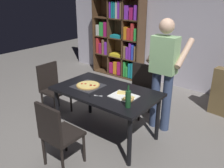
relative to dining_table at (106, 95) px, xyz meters
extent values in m
plane|color=gray|center=(0.00, 0.00, -0.67)|extent=(12.00, 12.00, 0.00)
cube|color=#BCB7C6|center=(0.00, 2.60, 0.73)|extent=(6.40, 0.10, 2.80)
cube|color=black|center=(0.00, 0.00, 0.06)|extent=(1.52, 0.89, 0.04)
cylinder|color=black|center=(-0.68, -0.37, -0.32)|extent=(0.06, 0.06, 0.71)
cylinder|color=black|center=(0.68, -0.37, -0.32)|extent=(0.06, 0.06, 0.71)
cylinder|color=black|center=(-0.68, 0.37, -0.32)|extent=(0.06, 0.06, 0.71)
cylinder|color=black|center=(0.68, 0.37, -0.32)|extent=(0.06, 0.06, 0.71)
cube|color=black|center=(0.00, -0.85, -0.24)|extent=(0.42, 0.42, 0.04)
cube|color=black|center=(0.00, -1.04, 0.00)|extent=(0.42, 0.04, 0.45)
cylinder|color=black|center=(0.18, -0.67, -0.47)|extent=(0.04, 0.04, 0.41)
cylinder|color=black|center=(-0.18, -0.67, -0.47)|extent=(0.04, 0.04, 0.41)
cylinder|color=black|center=(0.18, -1.03, -0.47)|extent=(0.04, 0.04, 0.41)
cylinder|color=black|center=(-0.18, -1.03, -0.47)|extent=(0.04, 0.04, 0.41)
cube|color=black|center=(0.00, 0.85, -0.24)|extent=(0.42, 0.42, 0.04)
cube|color=black|center=(0.00, 1.04, 0.00)|extent=(0.42, 0.04, 0.45)
cylinder|color=black|center=(-0.18, 0.67, -0.47)|extent=(0.04, 0.04, 0.41)
cylinder|color=black|center=(0.18, 0.67, -0.47)|extent=(0.04, 0.04, 0.41)
cylinder|color=black|center=(-0.18, 1.03, -0.47)|extent=(0.04, 0.04, 0.41)
cylinder|color=black|center=(0.18, 1.03, -0.47)|extent=(0.04, 0.04, 0.41)
cube|color=black|center=(-1.16, 0.00, -0.24)|extent=(0.42, 0.42, 0.04)
cube|color=black|center=(-1.35, 0.00, 0.00)|extent=(0.04, 0.42, 0.45)
cylinder|color=black|center=(-0.98, -0.18, -0.47)|extent=(0.04, 0.04, 0.41)
cylinder|color=black|center=(-0.98, 0.18, -0.47)|extent=(0.04, 0.04, 0.41)
cylinder|color=black|center=(-1.34, -0.18, -0.47)|extent=(0.04, 0.04, 0.41)
cylinder|color=black|center=(-1.34, 0.18, -0.47)|extent=(0.04, 0.04, 0.41)
cube|color=#513823|center=(-2.23, 2.35, 0.30)|extent=(0.03, 0.35, 1.95)
cube|color=#513823|center=(-0.86, 2.35, 0.30)|extent=(0.03, 0.35, 1.95)
cube|color=#513823|center=(-1.54, 2.35, -0.66)|extent=(1.40, 0.35, 0.03)
cube|color=#513823|center=(-1.54, 2.51, 0.30)|extent=(1.40, 0.03, 1.95)
cube|color=#513823|center=(-1.54, 2.35, -0.17)|extent=(1.34, 0.29, 0.03)
cube|color=#513823|center=(-1.54, 2.35, 0.30)|extent=(1.34, 0.29, 0.03)
cube|color=#513823|center=(-1.54, 2.35, 0.78)|extent=(1.34, 0.29, 0.03)
cube|color=#513823|center=(-1.77, 2.35, 0.30)|extent=(0.03, 0.29, 1.89)
cube|color=#513823|center=(-1.32, 2.35, 0.30)|extent=(0.03, 0.29, 1.89)
cube|color=#B21E66|center=(-1.67, 2.33, -0.48)|extent=(0.11, 0.22, 0.28)
cube|color=orange|center=(-1.54, 2.33, -0.46)|extent=(0.10, 0.22, 0.33)
cube|color=#B21E66|center=(-1.41, 2.33, -0.45)|extent=(0.10, 0.22, 0.34)
cube|color=green|center=(-1.25, 2.33, -0.44)|extent=(0.05, 0.22, 0.38)
cube|color=green|center=(-1.17, 2.33, -0.49)|extent=(0.06, 0.22, 0.26)
cube|color=teal|center=(-1.10, 2.33, -0.44)|extent=(0.06, 0.22, 0.37)
cube|color=teal|center=(-1.02, 2.33, -0.43)|extent=(0.06, 0.22, 0.39)
cube|color=green|center=(-0.94, 2.33, -0.49)|extent=(0.06, 0.22, 0.28)
cube|color=red|center=(-2.14, 2.33, 0.05)|extent=(0.07, 0.22, 0.40)
cube|color=#B21E66|center=(-2.04, 2.33, -0.02)|extent=(0.08, 0.22, 0.28)
cube|color=olive|center=(-1.94, 2.33, 0.04)|extent=(0.06, 0.22, 0.39)
cube|color=purple|center=(-1.85, 2.33, 0.01)|extent=(0.08, 0.22, 0.33)
cube|color=yellow|center=(-1.54, 2.33, -0.12)|extent=(0.32, 0.25, 0.07)
cube|color=olive|center=(-1.25, 2.33, 0.00)|extent=(0.06, 0.22, 0.31)
cube|color=purple|center=(-1.17, 2.33, -0.01)|extent=(0.07, 0.22, 0.29)
cube|color=purple|center=(-1.10, 2.33, 0.04)|extent=(0.05, 0.22, 0.40)
cube|color=blue|center=(-1.02, 2.33, 0.03)|extent=(0.05, 0.22, 0.37)
cube|color=olive|center=(-0.94, 2.33, 0.02)|extent=(0.05, 0.22, 0.35)
cube|color=silver|center=(-2.12, 2.33, 0.45)|extent=(0.10, 0.22, 0.27)
cube|color=green|center=(-1.99, 2.33, 0.49)|extent=(0.11, 0.22, 0.35)
cube|color=#B21E66|center=(-1.86, 2.33, 0.50)|extent=(0.09, 0.22, 0.36)
cube|color=teal|center=(-1.54, 2.33, 0.35)|extent=(0.29, 0.25, 0.07)
cube|color=orange|center=(-1.24, 2.33, 0.47)|extent=(0.08, 0.22, 0.30)
cube|color=red|center=(-1.15, 2.33, 0.46)|extent=(0.08, 0.22, 0.27)
cube|color=red|center=(-1.05, 2.33, 0.52)|extent=(0.07, 0.22, 0.39)
cube|color=green|center=(-0.95, 2.33, 0.46)|extent=(0.07, 0.22, 0.29)
cube|color=purple|center=(-1.70, 2.33, 0.98)|extent=(0.04, 0.22, 0.38)
cube|color=teal|center=(-1.64, 2.33, 0.98)|extent=(0.04, 0.22, 0.38)
cube|color=teal|center=(-1.58, 2.33, 0.98)|extent=(0.04, 0.22, 0.37)
cube|color=silver|center=(-1.51, 2.33, 0.98)|extent=(0.05, 0.22, 0.38)
cube|color=purple|center=(-1.45, 2.33, 0.99)|extent=(0.05, 0.22, 0.40)
cube|color=olive|center=(-1.38, 2.33, 0.99)|extent=(0.04, 0.22, 0.40)
cube|color=purple|center=(-1.23, 2.33, 0.95)|extent=(0.09, 0.22, 0.31)
cube|color=#B21E66|center=(-1.10, 2.33, 0.93)|extent=(0.08, 0.22, 0.27)
cube|color=purple|center=(-0.97, 2.33, 0.95)|extent=(0.08, 0.22, 0.32)
cylinder|color=#38476B|center=(0.65, 0.70, -0.20)|extent=(0.14, 0.14, 0.95)
cylinder|color=#38476B|center=(0.45, 0.70, -0.20)|extent=(0.14, 0.14, 0.95)
cube|color=#99CC8C|center=(0.55, 0.70, 0.55)|extent=(0.38, 0.22, 0.55)
sphere|color=#E0B293|center=(0.55, 0.70, 0.97)|extent=(0.22, 0.22, 0.22)
cylinder|color=#E0B293|center=(0.78, 0.88, 0.58)|extent=(0.09, 0.50, 0.39)
cylinder|color=#E0B293|center=(0.32, 0.88, 0.58)|extent=(0.09, 0.50, 0.39)
cube|color=#2D2D33|center=(-0.30, -0.05, 0.08)|extent=(0.41, 0.41, 0.01)
cylinder|color=tan|center=(-0.30, -0.05, 0.10)|extent=(0.35, 0.35, 0.02)
cylinder|color=#EACC6B|center=(-0.30, -0.05, 0.11)|extent=(0.32, 0.32, 0.01)
cylinder|color=#B22819|center=(-0.35, -0.06, 0.12)|extent=(0.04, 0.04, 0.00)
cylinder|color=#B22819|center=(-0.25, -0.05, 0.12)|extent=(0.04, 0.04, 0.00)
cylinder|color=#B22819|center=(-0.23, -0.06, 0.12)|extent=(0.04, 0.04, 0.00)
cylinder|color=#B22819|center=(-0.39, -0.10, 0.12)|extent=(0.04, 0.04, 0.00)
cylinder|color=#B22819|center=(-0.19, -0.03, 0.12)|extent=(0.04, 0.04, 0.00)
cube|color=white|center=(0.34, -0.02, 0.08)|extent=(0.36, 0.28, 0.01)
cube|color=#EACC6B|center=(0.45, -0.09, 0.10)|extent=(0.16, 0.12, 0.02)
cube|color=tan|center=(0.51, -0.07, 0.10)|extent=(0.05, 0.09, 0.02)
cube|color=#EACC6B|center=(0.27, 0.05, 0.10)|extent=(0.17, 0.15, 0.02)
cube|color=tan|center=(0.32, 0.07, 0.10)|extent=(0.06, 0.09, 0.02)
cube|color=#EACC6B|center=(0.44, -0.05, 0.10)|extent=(0.10, 0.15, 0.02)
cube|color=tan|center=(0.44, -0.11, 0.10)|extent=(0.09, 0.03, 0.02)
cylinder|color=#194723|center=(0.56, -0.24, 0.19)|extent=(0.07, 0.07, 0.22)
cylinder|color=#194723|center=(0.56, -0.24, 0.34)|extent=(0.03, 0.03, 0.08)
cylinder|color=black|center=(0.56, -0.24, 0.39)|extent=(0.03, 0.03, 0.02)
cube|color=silver|center=(0.05, -0.22, 0.09)|extent=(0.11, 0.07, 0.01)
cube|color=silver|center=(0.05, -0.22, 0.09)|extent=(0.12, 0.05, 0.01)
torus|color=black|center=(-0.06, -0.25, 0.09)|extent=(0.06, 0.06, 0.01)
torus|color=black|center=(-0.04, -0.29, 0.09)|extent=(0.06, 0.06, 0.01)
camera|label=1|loc=(2.05, -2.46, 1.45)|focal=38.33mm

